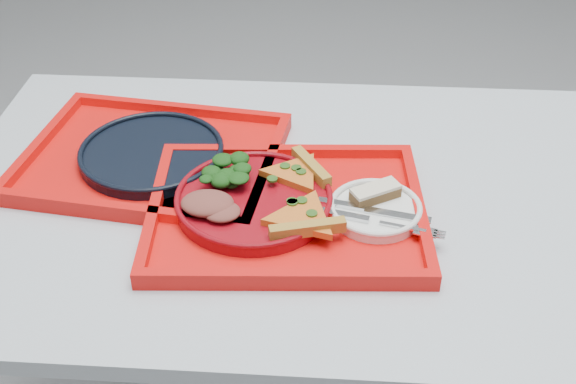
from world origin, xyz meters
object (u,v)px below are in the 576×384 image
(navy_plate, at_px, (152,154))
(dessert_bar, at_px, (375,193))
(tray_main, at_px, (287,214))
(dinner_plate, at_px, (254,202))
(tray_far, at_px, (153,161))

(navy_plate, relative_size, dessert_bar, 2.97)
(tray_main, relative_size, dessert_bar, 5.14)
(tray_main, xyz_separation_m, navy_plate, (-0.26, 0.14, 0.01))
(navy_plate, height_order, dessert_bar, dessert_bar)
(dinner_plate, bearing_deg, tray_main, -10.30)
(navy_plate, bearing_deg, dessert_bar, -15.99)
(dinner_plate, height_order, navy_plate, dinner_plate)
(tray_far, distance_m, navy_plate, 0.01)
(tray_main, distance_m, tray_far, 0.29)
(tray_far, height_order, navy_plate, navy_plate)
(tray_far, bearing_deg, dessert_bar, -8.75)
(dinner_plate, height_order, dessert_bar, dessert_bar)
(navy_plate, xyz_separation_m, dessert_bar, (0.40, -0.11, 0.02))
(tray_far, height_order, dinner_plate, dinner_plate)
(dinner_plate, xyz_separation_m, dessert_bar, (0.20, 0.02, 0.02))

